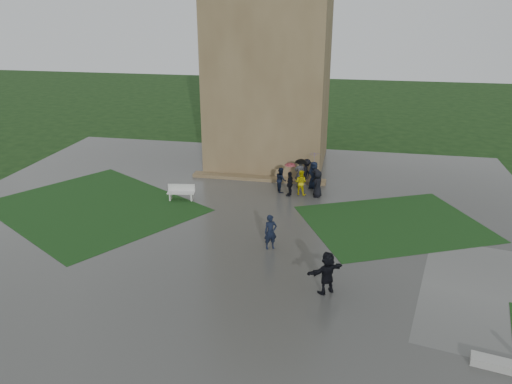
% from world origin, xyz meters
% --- Properties ---
extents(ground, '(120.00, 120.00, 0.00)m').
position_xyz_m(ground, '(0.00, 0.00, 0.00)').
color(ground, black).
extents(plaza, '(34.00, 34.00, 0.02)m').
position_xyz_m(plaza, '(0.00, 2.00, 0.01)').
color(plaza, '#383836').
rests_on(plaza, ground).
extents(lawn_inset_left, '(14.10, 13.46, 0.01)m').
position_xyz_m(lawn_inset_left, '(-8.50, 4.00, 0.03)').
color(lawn_inset_left, black).
rests_on(lawn_inset_left, plaza).
extents(lawn_inset_right, '(11.12, 10.15, 0.01)m').
position_xyz_m(lawn_inset_right, '(8.50, 5.00, 0.03)').
color(lawn_inset_right, black).
rests_on(lawn_inset_right, plaza).
extents(tower, '(8.00, 8.00, 18.00)m').
position_xyz_m(tower, '(0.00, 15.00, 9.00)').
color(tower, brown).
rests_on(tower, ground).
extents(tower_plinth, '(9.00, 0.80, 0.22)m').
position_xyz_m(tower_plinth, '(0.00, 10.60, 0.13)').
color(tower_plinth, brown).
rests_on(tower_plinth, plaza).
extents(bench, '(1.68, 0.73, 0.94)m').
position_xyz_m(bench, '(-3.87, 6.11, 0.50)').
color(bench, beige).
rests_on(bench, plaza).
extents(visitor_cluster, '(2.98, 3.41, 2.37)m').
position_xyz_m(visitor_cluster, '(3.25, 9.07, 1.04)').
color(visitor_cluster, black).
rests_on(visitor_cluster, plaza).
extents(pedestrian_mid, '(0.75, 0.66, 1.72)m').
position_xyz_m(pedestrian_mid, '(2.46, 0.87, 0.88)').
color(pedestrian_mid, black).
rests_on(pedestrian_mid, plaza).
extents(pedestrian_near, '(1.69, 1.54, 1.82)m').
position_xyz_m(pedestrian_near, '(5.36, -2.57, 0.93)').
color(pedestrian_near, black).
rests_on(pedestrian_near, plaza).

